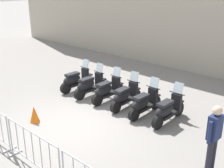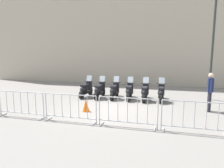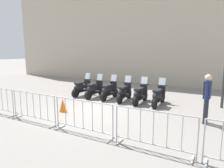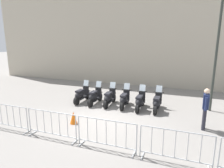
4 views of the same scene
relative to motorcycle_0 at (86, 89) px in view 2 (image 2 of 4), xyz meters
name	(u,v)px [view 2 (image 2 of 4)]	position (x,y,z in m)	size (l,w,h in m)	color
ground_plane	(113,109)	(2.52, -1.64, -0.45)	(120.00, 120.00, 0.00)	gray
building_facade	(138,23)	(0.99, 6.98, 4.77)	(28.00, 2.40, 10.45)	#B2A893
motorcycle_0	(86,89)	(0.00, 0.00, 0.00)	(0.61, 1.72, 1.24)	black
motorcycle_1	(99,90)	(0.87, 0.11, 0.00)	(0.64, 1.72, 1.24)	black
motorcycle_2	(114,91)	(1.73, 0.33, 0.00)	(0.66, 1.72, 1.24)	black
motorcycle_3	(129,92)	(2.59, 0.48, 0.00)	(0.72, 1.71, 1.24)	black
motorcycle_4	(145,92)	(3.46, 0.59, 0.00)	(0.65, 1.72, 1.24)	black
motorcycle_5	(161,93)	(4.31, 0.82, 0.00)	(0.64, 1.72, 1.24)	black
barrier_segment_1	(21,105)	(-0.31, -4.34, 0.07)	(2.06, 0.77, 1.07)	#B2B5B7
barrier_segment_2	(70,108)	(1.83, -3.96, 0.07)	(2.06, 0.77, 1.07)	#B2B5B7
barrier_segment_3	(127,113)	(3.97, -3.57, 0.07)	(2.06, 0.77, 1.07)	#B2B5B7
barrier_segment_4	(195,118)	(6.11, -3.19, 0.07)	(2.06, 0.77, 1.07)	#B2B5B7
street_lamp	(214,34)	(6.69, 2.28, 3.16)	(0.36, 0.36, 6.02)	#2D332D
officer_near_row_end	(210,90)	(6.62, -0.26, 0.53)	(0.26, 0.55, 1.73)	#23232D
traffic_cone	(86,105)	(1.62, -2.55, -0.18)	(0.32, 0.32, 0.55)	orange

